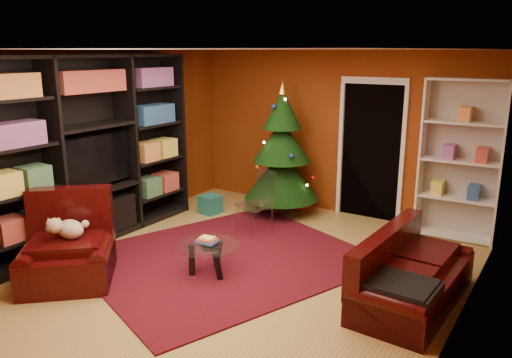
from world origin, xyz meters
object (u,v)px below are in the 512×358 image
Objects in this scene: media_unit at (92,150)px; armchair at (67,248)px; rug at (226,258)px; gift_box_green at (255,204)px; coffee_table at (209,259)px; acrylic_chair at (255,206)px; sofa at (415,269)px; dog at (71,229)px; christmas_tree at (282,151)px; gift_box_red at (301,201)px; white_bookshelf at (461,161)px; gift_box_teal at (210,204)px.

media_unit reaches higher than armchair.
rug is 2.37m from media_unit.
gift_box_green is at bearing 41.05° from armchair.
rug is 0.52m from coffee_table.
media_unit is 3.93× the size of acrylic_chair.
sofa reaches higher than coffee_table.
dog is 1.62m from coffee_table.
dog is 0.23× the size of sofa.
gift_box_green is (-0.42, -0.15, -0.92)m from christmas_tree.
gift_box_red is 2.65m from white_bookshelf.
gift_box_teal is 1.21× the size of gift_box_green.
coffee_table reaches higher than rug.
gift_box_teal is 0.40× the size of coffee_table.
white_bookshelf reaches higher than gift_box_green.
gift_box_red is at bearing 46.82° from gift_box_green.
white_bookshelf reaches higher than gift_box_red.
sofa is 2.65m from acrylic_chair.
armchair is at bearing -127.16° from rug.
dog is at bearing -142.46° from coffee_table.
christmas_tree is (1.62, 2.37, -0.23)m from media_unit.
dog is (0.00, 0.07, 0.20)m from armchair.
media_unit is 13.45× the size of gift_box_green.
rug is 13.59× the size of gift_box_red.
white_bookshelf reaches higher than sofa.
rug is at bearing 10.29° from armchair.
armchair is 0.21m from dog.
christmas_tree is at bearing -107.47° from gift_box_red.
gift_box_teal is (0.65, 1.74, -1.12)m from media_unit.
gift_box_red is (0.55, 0.59, -0.00)m from gift_box_green.
dog reaches higher than gift_box_green.
white_bookshelf is 2.93m from acrylic_chair.
white_bookshelf reaches higher than rug.
armchair is 1.62m from coffee_table.
gift_box_teal is at bearing -177.29° from acrylic_chair.
gift_box_teal is at bearing 51.36° from dog.
media_unit is 11.09× the size of gift_box_teal.
christmas_tree is at bearing 55.63° from media_unit.
coffee_table is (0.11, -0.47, 0.19)m from rug.
armchair reaches higher than gift_box_green.
white_bookshelf reaches higher than dog.
sofa is at bearing -90.12° from white_bookshelf.
gift_box_green is 0.62× the size of dog.
christmas_tree is at bearing 32.70° from gift_box_teal.
sofa is 2.37× the size of coffee_table.
media_unit is 1.45× the size of white_bookshelf.
dog is 3.82m from sofa.
coffee_table reaches higher than gift_box_teal.
gift_box_teal is at bearing 134.18° from rug.
christmas_tree is 8.88× the size of gift_box_red.
armchair is at bearing -132.89° from white_bookshelf.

